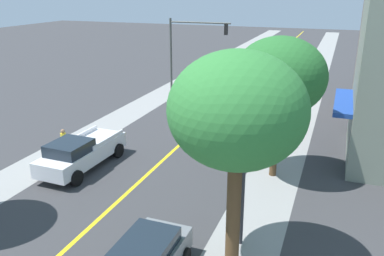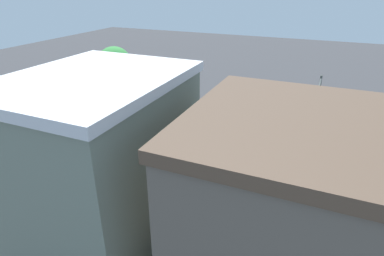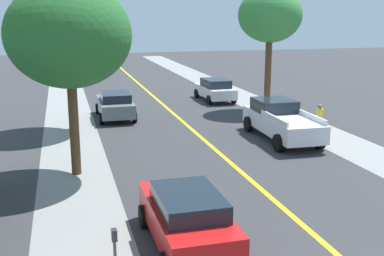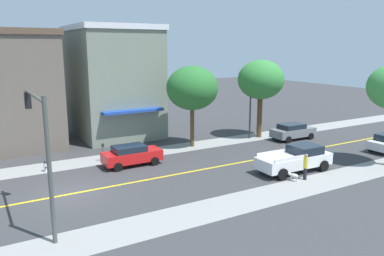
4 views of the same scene
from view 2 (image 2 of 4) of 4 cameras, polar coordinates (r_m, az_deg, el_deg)
name	(u,v)px [view 2 (image 2 of 4)]	position (r m, az deg, el deg)	size (l,w,h in m)	color
ground_plane	(281,161)	(30.18, 15.70, -5.69)	(140.00, 140.00, 0.00)	#38383A
sidewalk_left	(268,200)	(24.98, 13.38, -12.45)	(2.73, 126.00, 0.01)	gray
sidewalk_right	(291,133)	(35.71, 17.29, -0.94)	(2.73, 126.00, 0.01)	gray
road_centerline_stripe	(281,161)	(30.18, 15.70, -5.68)	(0.20, 126.00, 0.00)	yellow
pale_office_building	(295,226)	(15.23, 17.89, -16.42)	(9.15, 9.40, 10.20)	#665B51
corner_shop_building	(104,171)	(18.28, -15.45, -7.35)	(10.55, 7.73, 10.77)	gray
street_tree_left_near	(55,94)	(31.39, -23.32, 5.67)	(4.45, 4.45, 7.56)	brown
street_tree_right_corner	(125,111)	(26.59, -11.89, 3.03)	(4.53, 4.53, 7.16)	brown
street_tree_left_far	(114,61)	(41.52, -13.73, 11.62)	(3.94, 3.94, 7.57)	brown
fire_hydrant	(278,191)	(25.45, 15.07, -10.80)	(0.44, 0.24, 0.80)	silver
parking_meter	(222,174)	(25.60, 5.44, -8.23)	(0.12, 0.18, 1.43)	#4C4C51
traffic_light_mast	(317,102)	(31.85, 21.40, 4.28)	(5.60, 0.32, 6.74)	#474C47
street_lamp	(67,110)	(31.02, -21.41, 2.96)	(0.70, 0.36, 6.85)	#38383D
red_sedan_left_curb	(213,160)	(27.72, 3.72, -5.65)	(2.01, 4.37, 1.55)	red
grey_sedan_left_curb	(65,128)	(36.07, -21.74, 0.05)	(2.07, 4.42, 1.54)	slate
white_sedan_right_curb	(83,100)	(43.64, -18.90, 4.68)	(2.08, 4.38, 1.54)	silver
white_pickup_truck	(157,113)	(37.26, -6.37, 2.72)	(2.40, 5.72, 1.82)	silver
pedestrian_blue_shirt	(355,206)	(24.84, 27.13, -12.27)	(0.33, 0.33, 1.85)	#33384C
pedestrian_yellow_shirt	(169,109)	(38.24, -4.14, 3.47)	(0.31, 0.31, 1.79)	black
small_dog	(175,115)	(37.91, -3.10, 2.34)	(0.75, 0.48, 0.57)	silver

